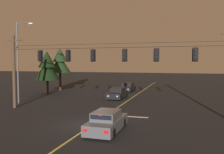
{
  "coord_description": "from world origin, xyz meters",
  "views": [
    {
      "loc": [
        6.37,
        -16.15,
        4.56
      ],
      "look_at": [
        0.0,
        5.13,
        3.21
      ],
      "focal_mm": 38.76,
      "sensor_mm": 36.0,
      "label": 1
    }
  ],
  "objects_px": {
    "traffic_light_far_right": "(195,54)",
    "tree_verge_near": "(47,67)",
    "traffic_light_right_inner": "(124,55)",
    "car_waiting_near_lane": "(107,122)",
    "traffic_light_rightmost": "(156,55)",
    "traffic_light_centre": "(93,55)",
    "traffic_light_left_inner": "(68,56)",
    "street_lamp_corner": "(20,56)",
    "car_oncoming_lead": "(118,93)",
    "car_oncoming_trailing": "(128,87)",
    "traffic_light_leftmost": "(40,56)",
    "tree_verge_far": "(60,62)"
  },
  "relations": [
    {
      "from": "traffic_light_right_inner",
      "to": "car_waiting_near_lane",
      "type": "distance_m",
      "value": 7.01
    },
    {
      "from": "tree_verge_far",
      "to": "tree_verge_near",
      "type": "bearing_deg",
      "value": -83.22
    },
    {
      "from": "traffic_light_far_right",
      "to": "tree_verge_far",
      "type": "bearing_deg",
      "value": 143.65
    },
    {
      "from": "traffic_light_leftmost",
      "to": "traffic_light_centre",
      "type": "relative_size",
      "value": 1.0
    },
    {
      "from": "traffic_light_rightmost",
      "to": "car_waiting_near_lane",
      "type": "bearing_deg",
      "value": -115.81
    },
    {
      "from": "tree_verge_near",
      "to": "traffic_light_rightmost",
      "type": "bearing_deg",
      "value": -31.29
    },
    {
      "from": "traffic_light_leftmost",
      "to": "traffic_light_right_inner",
      "type": "height_order",
      "value": "same"
    },
    {
      "from": "traffic_light_far_right",
      "to": "tree_verge_near",
      "type": "distance_m",
      "value": 21.98
    },
    {
      "from": "tree_verge_near",
      "to": "tree_verge_far",
      "type": "bearing_deg",
      "value": 96.78
    },
    {
      "from": "traffic_light_leftmost",
      "to": "car_oncoming_lead",
      "type": "bearing_deg",
      "value": 59.58
    },
    {
      "from": "traffic_light_leftmost",
      "to": "car_oncoming_trailing",
      "type": "relative_size",
      "value": 0.28
    },
    {
      "from": "traffic_light_centre",
      "to": "tree_verge_near",
      "type": "distance_m",
      "value": 14.79
    },
    {
      "from": "tree_verge_near",
      "to": "traffic_light_centre",
      "type": "bearing_deg",
      "value": -42.76
    },
    {
      "from": "traffic_light_left_inner",
      "to": "tree_verge_near",
      "type": "bearing_deg",
      "value": 129.85
    },
    {
      "from": "traffic_light_left_inner",
      "to": "street_lamp_corner",
      "type": "xyz_separation_m",
      "value": [
        -7.03,
        2.36,
        0.12
      ]
    },
    {
      "from": "traffic_light_leftmost",
      "to": "traffic_light_far_right",
      "type": "distance_m",
      "value": 14.12
    },
    {
      "from": "street_lamp_corner",
      "to": "car_waiting_near_lane",
      "type": "bearing_deg",
      "value": -31.53
    },
    {
      "from": "traffic_light_rightmost",
      "to": "car_oncoming_lead",
      "type": "height_order",
      "value": "traffic_light_rightmost"
    },
    {
      "from": "traffic_light_leftmost",
      "to": "car_oncoming_lead",
      "type": "distance_m",
      "value": 11.37
    },
    {
      "from": "traffic_light_rightmost",
      "to": "street_lamp_corner",
      "type": "xyz_separation_m",
      "value": [
        -15.14,
        2.36,
        0.12
      ]
    },
    {
      "from": "car_oncoming_trailing",
      "to": "tree_verge_near",
      "type": "bearing_deg",
      "value": -147.38
    },
    {
      "from": "traffic_light_rightmost",
      "to": "car_oncoming_trailing",
      "type": "height_order",
      "value": "traffic_light_rightmost"
    },
    {
      "from": "traffic_light_rightmost",
      "to": "tree_verge_near",
      "type": "height_order",
      "value": "tree_verge_near"
    },
    {
      "from": "traffic_light_right_inner",
      "to": "traffic_light_leftmost",
      "type": "bearing_deg",
      "value": 180.0
    },
    {
      "from": "car_oncoming_lead",
      "to": "car_oncoming_trailing",
      "type": "height_order",
      "value": "same"
    },
    {
      "from": "tree_verge_far",
      "to": "traffic_light_far_right",
      "type": "bearing_deg",
      "value": -36.35
    },
    {
      "from": "traffic_light_centre",
      "to": "car_oncoming_lead",
      "type": "distance_m",
      "value": 10.07
    },
    {
      "from": "tree_verge_near",
      "to": "traffic_light_right_inner",
      "type": "bearing_deg",
      "value": -36.06
    },
    {
      "from": "traffic_light_rightmost",
      "to": "traffic_light_far_right",
      "type": "xyz_separation_m",
      "value": [
        3.06,
        0.0,
        0.0
      ]
    },
    {
      "from": "traffic_light_leftmost",
      "to": "car_waiting_near_lane",
      "type": "bearing_deg",
      "value": -32.25
    },
    {
      "from": "traffic_light_left_inner",
      "to": "tree_verge_far",
      "type": "xyz_separation_m",
      "value": [
        -8.92,
        14.79,
        -0.49
      ]
    },
    {
      "from": "traffic_light_far_right",
      "to": "car_waiting_near_lane",
      "type": "relative_size",
      "value": 0.28
    },
    {
      "from": "car_oncoming_lead",
      "to": "car_oncoming_trailing",
      "type": "bearing_deg",
      "value": 93.3
    },
    {
      "from": "car_oncoming_lead",
      "to": "car_oncoming_trailing",
      "type": "xyz_separation_m",
      "value": [
        -0.44,
        7.57,
        0.0
      ]
    },
    {
      "from": "car_oncoming_trailing",
      "to": "tree_verge_far",
      "type": "relative_size",
      "value": 0.64
    },
    {
      "from": "tree_verge_near",
      "to": "street_lamp_corner",
      "type": "bearing_deg",
      "value": -80.2
    },
    {
      "from": "traffic_light_rightmost",
      "to": "traffic_light_centre",
      "type": "bearing_deg",
      "value": 180.0
    },
    {
      "from": "traffic_light_far_right",
      "to": "car_oncoming_trailing",
      "type": "bearing_deg",
      "value": 119.24
    },
    {
      "from": "car_oncoming_lead",
      "to": "traffic_light_centre",
      "type": "bearing_deg",
      "value": -89.15
    },
    {
      "from": "traffic_light_right_inner",
      "to": "car_waiting_near_lane",
      "type": "bearing_deg",
      "value": -88.54
    },
    {
      "from": "street_lamp_corner",
      "to": "tree_verge_far",
      "type": "distance_m",
      "value": 12.59
    },
    {
      "from": "tree_verge_far",
      "to": "car_oncoming_lead",
      "type": "bearing_deg",
      "value": -27.24
    },
    {
      "from": "traffic_light_rightmost",
      "to": "street_lamp_corner",
      "type": "bearing_deg",
      "value": 171.14
    },
    {
      "from": "street_lamp_corner",
      "to": "tree_verge_near",
      "type": "height_order",
      "value": "street_lamp_corner"
    },
    {
      "from": "traffic_light_right_inner",
      "to": "tree_verge_near",
      "type": "height_order",
      "value": "tree_verge_near"
    },
    {
      "from": "car_waiting_near_lane",
      "to": "traffic_light_rightmost",
      "type": "bearing_deg",
      "value": 64.19
    },
    {
      "from": "traffic_light_rightmost",
      "to": "street_lamp_corner",
      "type": "relative_size",
      "value": 0.14
    },
    {
      "from": "traffic_light_right_inner",
      "to": "car_waiting_near_lane",
      "type": "xyz_separation_m",
      "value": [
        0.14,
        -5.34,
        -4.53
      ]
    },
    {
      "from": "car_waiting_near_lane",
      "to": "traffic_light_right_inner",
      "type": "bearing_deg",
      "value": 91.46
    },
    {
      "from": "tree_verge_near",
      "to": "traffic_light_leftmost",
      "type": "bearing_deg",
      "value": -61.61
    }
  ]
}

